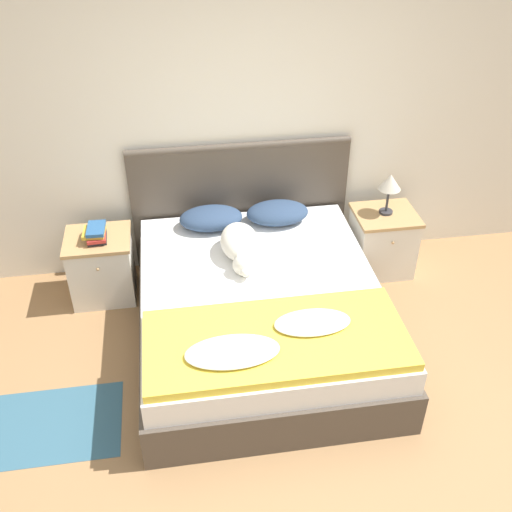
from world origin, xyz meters
name	(u,v)px	position (x,y,z in m)	size (l,w,h in m)	color
ground_plane	(291,453)	(0.00, 0.00, 0.00)	(16.00, 16.00, 0.00)	#997047
wall_back	(241,119)	(0.00, 2.13, 1.27)	(9.00, 0.06, 2.55)	silver
bed	(260,313)	(-0.03, 1.02, 0.25)	(1.71, 2.03, 0.51)	#4C4238
headboard	(241,203)	(-0.03, 2.06, 0.57)	(1.79, 0.06, 1.11)	#4C4238
nightstand_left	(102,266)	(-1.18, 1.74, 0.28)	(0.50, 0.45, 0.55)	silver
nightstand_right	(382,241)	(1.13, 1.74, 0.28)	(0.50, 0.45, 0.55)	silver
pillow_left	(211,218)	(-0.29, 1.82, 0.59)	(0.50, 0.33, 0.16)	navy
pillow_right	(277,213)	(0.24, 1.82, 0.59)	(0.50, 0.33, 0.16)	navy
quilt	(274,340)	(-0.04, 0.42, 0.55)	(1.61, 0.73, 0.10)	yellow
dog	(240,245)	(-0.12, 1.38, 0.61)	(0.28, 0.64, 0.22)	silver
book_stack	(96,234)	(-1.18, 1.72, 0.60)	(0.18, 0.23, 0.11)	#232328
table_lamp	(390,184)	(1.13, 1.75, 0.82)	(0.18, 0.18, 0.35)	#2D2D33
rug	(42,426)	(-1.52, 0.44, 0.00)	(0.99, 0.61, 0.00)	#335B70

